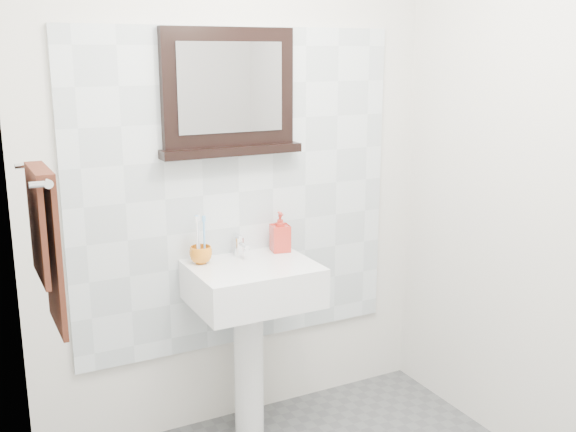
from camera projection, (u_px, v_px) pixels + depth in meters
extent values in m
cube|color=silver|center=(237.00, 170.00, 3.15)|extent=(2.00, 0.01, 2.50)
cube|color=silver|center=(49.00, 264.00, 1.75)|extent=(0.01, 2.20, 2.50)
cube|color=silver|center=(238.00, 192.00, 3.16)|extent=(1.60, 0.02, 1.50)
cylinder|color=white|center=(249.00, 366.00, 3.19)|extent=(0.14, 0.14, 0.68)
cube|color=white|center=(253.00, 284.00, 3.04)|extent=(0.55, 0.44, 0.18)
cylinder|color=silver|center=(255.00, 269.00, 3.00)|extent=(0.32, 0.32, 0.02)
cylinder|color=#4C4C4F|center=(254.00, 267.00, 3.00)|extent=(0.04, 0.04, 0.00)
cylinder|color=silver|center=(239.00, 247.00, 3.14)|extent=(0.04, 0.04, 0.09)
cylinder|color=silver|center=(243.00, 245.00, 3.09)|extent=(0.02, 0.10, 0.02)
cube|color=silver|center=(238.00, 236.00, 3.14)|extent=(0.02, 0.07, 0.01)
imported|color=orange|center=(201.00, 255.00, 3.03)|extent=(0.13, 0.13, 0.08)
cylinder|color=white|center=(197.00, 242.00, 3.00)|extent=(0.01, 0.01, 0.19)
cube|color=white|center=(197.00, 220.00, 2.97)|extent=(0.01, 0.01, 0.03)
cylinder|color=#69B2F1|center=(204.00, 241.00, 3.01)|extent=(0.01, 0.01, 0.19)
cube|color=#69B2F1|center=(204.00, 219.00, 2.99)|extent=(0.01, 0.01, 0.03)
cylinder|color=white|center=(199.00, 240.00, 3.03)|extent=(0.01, 0.01, 0.19)
cube|color=white|center=(198.00, 218.00, 3.00)|extent=(0.01, 0.01, 0.03)
cylinder|color=#69B2F1|center=(197.00, 241.00, 3.02)|extent=(0.01, 0.01, 0.19)
cube|color=#69B2F1|center=(197.00, 218.00, 2.99)|extent=(0.01, 0.01, 0.03)
imported|color=red|center=(280.00, 232.00, 3.20)|extent=(0.10, 0.10, 0.19)
cube|color=black|center=(228.00, 87.00, 3.00)|extent=(0.62, 0.06, 0.52)
cube|color=#99999E|center=(231.00, 88.00, 2.98)|extent=(0.50, 0.01, 0.40)
cube|color=black|center=(232.00, 150.00, 3.05)|extent=(0.66, 0.11, 0.04)
cylinder|color=silver|center=(39.00, 174.00, 2.16)|extent=(0.03, 0.40, 0.03)
cylinder|color=silver|center=(38.00, 185.00, 1.99)|extent=(0.05, 0.02, 0.02)
cylinder|color=silver|center=(22.00, 166.00, 2.31)|extent=(0.05, 0.02, 0.02)
cube|color=#36170F|center=(53.00, 253.00, 2.24)|extent=(0.02, 0.30, 0.52)
cube|color=#36170F|center=(38.00, 229.00, 2.20)|extent=(0.02, 0.30, 0.34)
cube|color=#36170F|center=(39.00, 172.00, 2.16)|extent=(0.06, 0.30, 0.03)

